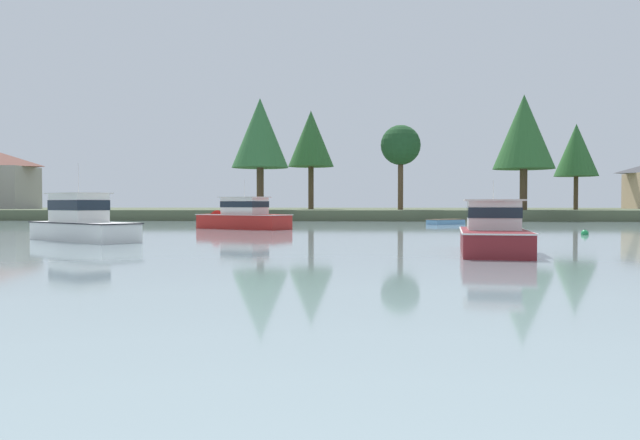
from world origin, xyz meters
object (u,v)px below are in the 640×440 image
object	(u,v)px
dinghy_green	(492,232)
mooring_buoy_green	(585,233)
cruiser_red	(236,221)
cruiser_white	(76,228)
dinghy_skyblue	(446,223)
cruiser_maroon	(492,240)

from	to	relation	value
dinghy_green	mooring_buoy_green	xyz separation A→B (m)	(5.15, -0.70, -0.04)
cruiser_red	cruiser_white	bearing A→B (deg)	-108.19
cruiser_white	mooring_buoy_green	world-z (taller)	cruiser_white
dinghy_skyblue	cruiser_white	world-z (taller)	cruiser_white
dinghy_green	cruiser_red	xyz separation A→B (m)	(-16.91, 7.01, 0.43)
cruiser_red	dinghy_skyblue	bearing A→B (deg)	33.95
cruiser_red	mooring_buoy_green	distance (m)	23.37
cruiser_maroon	dinghy_green	bearing A→B (deg)	78.99
mooring_buoy_green	dinghy_skyblue	bearing A→B (deg)	106.91
cruiser_maroon	dinghy_skyblue	bearing A→B (deg)	86.01
cruiser_maroon	cruiser_white	distance (m)	20.10
cruiser_maroon	cruiser_red	bearing A→B (deg)	123.25
dinghy_skyblue	cruiser_red	xyz separation A→B (m)	(-16.36, -11.02, 0.40)
cruiser_red	cruiser_maroon	bearing A→B (deg)	-56.75
cruiser_maroon	mooring_buoy_green	world-z (taller)	cruiser_maroon
cruiser_white	mooring_buoy_green	xyz separation A→B (m)	(27.05, 7.47, -0.51)
cruiser_maroon	dinghy_green	xyz separation A→B (m)	(2.82, 14.48, -0.33)
mooring_buoy_green	cruiser_red	bearing A→B (deg)	160.72
cruiser_white	mooring_buoy_green	size ratio (longest dim) A/B	15.60
dinghy_green	mooring_buoy_green	size ratio (longest dim) A/B	5.36
dinghy_skyblue	mooring_buoy_green	xyz separation A→B (m)	(5.69, -18.73, -0.08)
dinghy_green	cruiser_white	size ratio (longest dim) A/B	0.34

